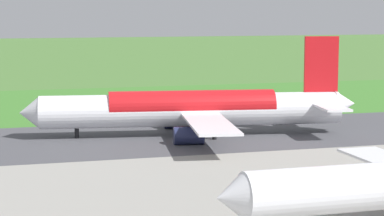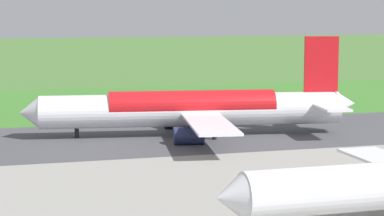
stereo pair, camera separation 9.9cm
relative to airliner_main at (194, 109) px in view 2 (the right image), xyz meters
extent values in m
plane|color=#477233|center=(-6.72, -0.05, -4.35)|extent=(800.00, 800.00, 0.00)
cube|color=#47474C|center=(-6.72, -0.05, -4.32)|extent=(600.00, 31.23, 0.06)
cube|color=#3C782B|center=(-6.72, -34.82, -4.33)|extent=(600.00, 80.00, 0.04)
cylinder|color=white|center=(0.38, -0.05, -0.15)|extent=(48.25, 12.09, 5.20)
cone|color=white|center=(25.61, -3.74, -0.15)|extent=(3.68, 5.32, 4.94)
cone|color=white|center=(-24.56, 3.59, 0.45)|extent=(4.10, 4.88, 4.42)
cube|color=red|center=(-20.52, 3.00, 6.95)|extent=(5.61, 1.31, 9.00)
cube|color=white|center=(-19.73, 8.44, 0.65)|extent=(5.26, 9.48, 0.36)
cube|color=white|center=(-21.32, -2.44, 0.65)|extent=(5.26, 9.48, 0.36)
cube|color=white|center=(0.98, 10.97, -0.55)|extent=(9.12, 22.64, 0.35)
cube|color=white|center=(-2.21, -10.79, -0.55)|extent=(9.12, 22.64, 0.35)
cylinder|color=#23284C|center=(2.94, 7.15, -3.03)|extent=(4.86, 3.42, 2.80)
cylinder|color=#23284C|center=(0.77, -7.69, -3.03)|extent=(4.86, 3.42, 2.80)
cylinder|color=black|center=(18.42, -2.69, -2.64)|extent=(0.70, 0.70, 3.42)
cylinder|color=black|center=(-2.01, 4.34, -2.64)|extent=(0.70, 0.70, 3.42)
cylinder|color=black|center=(-3.17, -3.58, -2.64)|extent=(0.70, 0.70, 3.42)
cylinder|color=red|center=(0.38, -0.05, 0.37)|extent=(26.88, 8.99, 5.23)
cone|color=white|center=(11.54, 51.85, -0.72)|extent=(2.64, 4.30, 4.28)
cylinder|color=slate|center=(-10.90, -33.80, -3.23)|extent=(0.10, 0.10, 2.24)
cube|color=red|center=(-10.90, -33.82, -1.81)|extent=(0.60, 0.04, 0.60)
cone|color=orange|center=(-7.19, -31.57, -4.08)|extent=(0.40, 0.40, 0.55)
camera|label=1|loc=(32.37, 112.92, 16.01)|focal=69.61mm
camera|label=2|loc=(32.28, 112.94, 16.01)|focal=69.61mm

